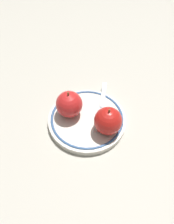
{
  "coord_description": "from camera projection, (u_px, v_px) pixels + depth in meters",
  "views": [
    {
      "loc": [
        -0.18,
        0.28,
        0.45
      ],
      "look_at": [
        0.01,
        0.01,
        0.04
      ],
      "focal_mm": 35.0,
      "sensor_mm": 36.0,
      "label": 1
    }
  ],
  "objects": [
    {
      "name": "plate",
      "position": [
        87.0,
        119.0,
        0.55
      ],
      "size": [
        0.2,
        0.2,
        0.02
      ],
      "color": "beige",
      "rests_on": "ground_plane"
    },
    {
      "name": "ground_plane",
      "position": [
        94.0,
        121.0,
        0.56
      ],
      "size": [
        2.0,
        2.0,
        0.0
      ],
      "primitive_type": "plane",
      "color": "#ABA497"
    },
    {
      "name": "apple_red_whole",
      "position": [
        69.0,
        104.0,
        0.53
      ],
      "size": [
        0.07,
        0.07,
        0.07
      ],
      "color": "red",
      "rests_on": "plate"
    },
    {
      "name": "fork",
      "position": [
        102.0,
        104.0,
        0.57
      ],
      "size": [
        0.1,
        0.16,
        0.0
      ],
      "rotation": [
        0.0,
        0.0,
        2.06
      ],
      "color": "silver",
      "rests_on": "plate"
    },
    {
      "name": "apple_second_whole",
      "position": [
        108.0,
        121.0,
        0.5
      ],
      "size": [
        0.07,
        0.07,
        0.07
      ],
      "color": "#AC1915",
      "rests_on": "plate"
    }
  ]
}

